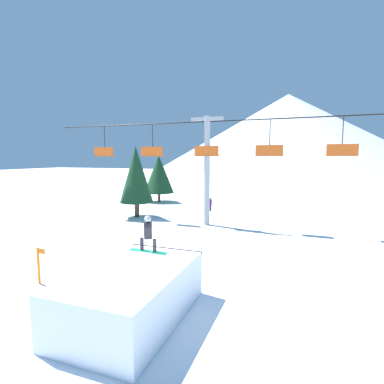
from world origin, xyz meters
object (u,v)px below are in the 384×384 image
Objects in this scene: snowboarder at (148,234)px; trail_marker at (39,264)px; pine_tree_near at (136,175)px; distant_skier at (211,204)px; snow_ramp at (132,294)px.

snowboarder reaches higher than trail_marker.
pine_tree_near is 4.82× the size of distant_skier.
trail_marker is 18.01m from distant_skier.
snow_ramp is 4.91m from trail_marker.
snowboarder is at bearing 9.49° from trail_marker.
snow_ramp is at bearing -60.04° from pine_tree_near.
pine_tree_near is at bearing 119.96° from snow_ramp.
trail_marker is at bearing -75.87° from pine_tree_near.
snow_ramp is 3.89× the size of distant_skier.
trail_marker is (3.30, -13.12, -2.79)m from pine_tree_near.
snow_ramp is 0.81× the size of pine_tree_near.
trail_marker is 1.20× the size of distant_skier.
pine_tree_near is at bearing 122.12° from snowboarder.
snow_ramp is 19.14m from distant_skier.
snow_ramp reaches higher than trail_marker.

